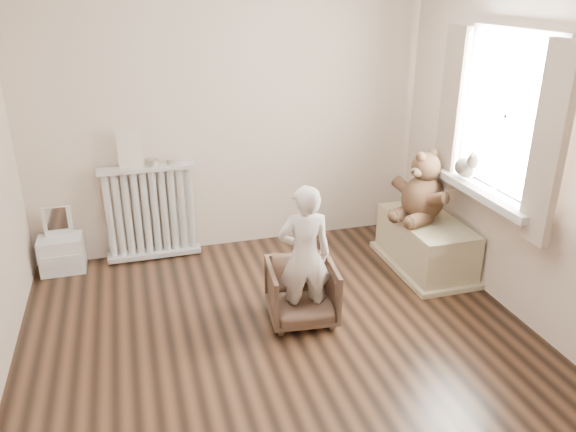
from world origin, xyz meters
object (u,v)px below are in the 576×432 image
object	(u,v)px
armchair	(302,292)
child	(304,256)
toy_bench	(425,246)
plush_cat	(467,166)
teddy_bear	(423,195)
radiator	(151,218)
toy_vanity	(60,242)

from	to	relation	value
armchair	child	distance (m)	0.33
armchair	child	world-z (taller)	child
armchair	child	bearing A→B (deg)	-84.28
toy_bench	plush_cat	xyz separation A→B (m)	(0.14, -0.25, 0.80)
plush_cat	teddy_bear	bearing A→B (deg)	137.62
radiator	toy_bench	world-z (taller)	radiator
child	radiator	bearing A→B (deg)	-49.00
radiator	child	xyz separation A→B (m)	(0.99, -1.40, 0.16)
child	teddy_bear	world-z (taller)	child
toy_bench	teddy_bear	world-z (taller)	teddy_bear
radiator	child	distance (m)	1.72
radiator	armchair	size ratio (longest dim) A/B	1.74
child	toy_vanity	bearing A→B (deg)	-31.97
radiator	toy_vanity	xyz separation A→B (m)	(-0.78, -0.03, -0.11)
teddy_bear	toy_bench	bearing A→B (deg)	-62.33
toy_vanity	teddy_bear	world-z (taller)	teddy_bear
child	toy_bench	distance (m)	1.45
plush_cat	child	bearing A→B (deg)	-152.84
armchair	child	size ratio (longest dim) A/B	0.47
radiator	child	world-z (taller)	child
armchair	toy_bench	xyz separation A→B (m)	(1.30, 0.50, -0.03)
toy_bench	teddy_bear	size ratio (longest dim) A/B	1.58
radiator	teddy_bear	distance (m)	2.40
radiator	plush_cat	bearing A→B (deg)	-24.39
armchair	plush_cat	size ratio (longest dim) A/B	1.81
radiator	plush_cat	size ratio (longest dim) A/B	3.15
toy_vanity	plush_cat	bearing A→B (deg)	-18.45
radiator	toy_bench	size ratio (longest dim) A/B	0.92
child	plush_cat	distance (m)	1.54
child	teddy_bear	size ratio (longest dim) A/B	1.76
toy_vanity	toy_bench	xyz separation A→B (m)	(3.07, -0.82, -0.08)
toy_vanity	plush_cat	distance (m)	3.46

